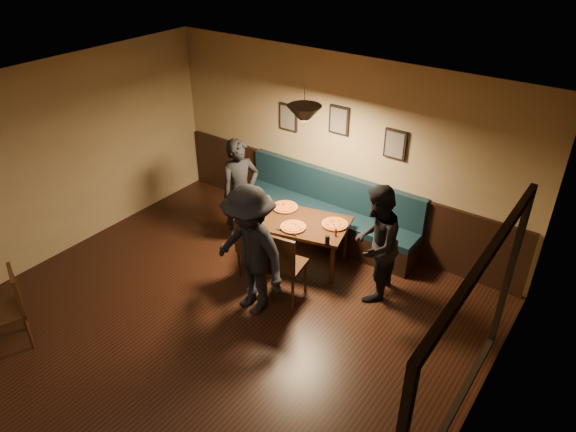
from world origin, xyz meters
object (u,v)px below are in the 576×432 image
object	(u,v)px
cafe_chair_far	(3,312)
chair_near_right	(286,263)
diner_front	(250,252)
soda_glass	(327,240)
diner_left	(241,192)
diner_right	(375,244)
chair_near_left	(256,249)
dining_table	(302,242)
tabasco_bottle	(336,232)
booth_bench	(326,209)

from	to	relation	value
cafe_chair_far	chair_near_right	bearing A→B (deg)	-105.41
diner_front	soda_glass	bearing A→B (deg)	71.17
diner_left	diner_right	size ratio (longest dim) A/B	1.03
chair_near_left	diner_front	bearing A→B (deg)	-45.52
dining_table	diner_front	xyz separation A→B (m)	(0.05, -1.21, 0.54)
tabasco_bottle	cafe_chair_far	world-z (taller)	cafe_chair_far
soda_glass	tabasco_bottle	xyz separation A→B (m)	(-0.02, 0.24, -0.00)
booth_bench	cafe_chair_far	size ratio (longest dim) A/B	3.01
booth_bench	diner_front	size ratio (longest dim) A/B	1.70
booth_bench	diner_right	world-z (taller)	diner_right
booth_bench	tabasco_bottle	size ratio (longest dim) A/B	22.56
chair_near_left	cafe_chair_far	size ratio (longest dim) A/B	0.94
diner_left	soda_glass	world-z (taller)	diner_left
booth_bench	diner_front	world-z (taller)	diner_front
diner_right	tabasco_bottle	distance (m)	0.61
booth_bench	soda_glass	distance (m)	1.27
tabasco_bottle	cafe_chair_far	distance (m)	4.14
diner_front	cafe_chair_far	world-z (taller)	diner_front
chair_near_right	diner_right	distance (m)	1.18
chair_near_left	diner_left	xyz separation A→B (m)	(-0.80, 0.64, 0.36)
chair_near_right	cafe_chair_far	distance (m)	3.37
dining_table	diner_left	world-z (taller)	diner_left
chair_near_left	soda_glass	bearing A→B (deg)	35.22
chair_near_right	diner_left	distance (m)	1.57
chair_near_left	diner_front	world-z (taller)	diner_front
diner_right	cafe_chair_far	bearing A→B (deg)	-52.58
chair_near_left	soda_glass	size ratio (longest dim) A/B	6.91
booth_bench	chair_near_right	distance (m)	1.56
soda_glass	dining_table	bearing A→B (deg)	154.66
dining_table	chair_near_left	bearing A→B (deg)	-128.91
booth_bench	dining_table	size ratio (longest dim) A/B	2.36
dining_table	tabasco_bottle	world-z (taller)	tabasco_bottle
diner_left	diner_front	distance (m)	1.65
chair_near_left	dining_table	bearing A→B (deg)	76.73
dining_table	chair_near_right	size ratio (longest dim) A/B	1.22
cafe_chair_far	diner_front	bearing A→B (deg)	-107.88
soda_glass	diner_front	bearing A→B (deg)	-119.64
soda_glass	cafe_chair_far	xyz separation A→B (m)	(-2.42, -3.12, -0.25)
chair_near_right	soda_glass	xyz separation A→B (m)	(0.33, 0.48, 0.23)
booth_bench	chair_near_right	xyz separation A→B (m)	(0.35, -1.52, 0.02)
dining_table	diner_right	bearing A→B (deg)	-17.26
diner_right	cafe_chair_far	world-z (taller)	diner_right
booth_bench	tabasco_bottle	world-z (taller)	booth_bench
chair_near_right	diner_front	xyz separation A→B (m)	(-0.20, -0.46, 0.36)
soda_glass	cafe_chair_far	bearing A→B (deg)	-127.85
diner_left	diner_right	bearing A→B (deg)	-67.58
chair_near_right	soda_glass	bearing A→B (deg)	46.29
booth_bench	chair_near_left	xyz separation A→B (m)	(-0.21, -1.43, -0.03)
dining_table	booth_bench	bearing A→B (deg)	82.56
booth_bench	diner_left	bearing A→B (deg)	-141.66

